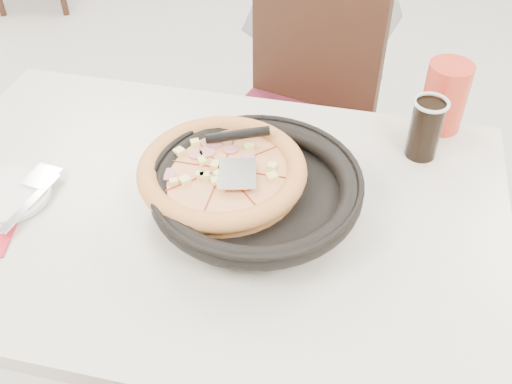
% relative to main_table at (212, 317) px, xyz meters
% --- Properties ---
extents(floor, '(7.00, 7.00, 0.00)m').
position_rel_main_table_xyz_m(floor, '(0.11, 0.39, -0.38)').
color(floor, '#ABABA6').
rests_on(floor, ground).
extents(main_table, '(1.25, 0.88, 0.75)m').
position_rel_main_table_xyz_m(main_table, '(0.00, 0.00, 0.00)').
color(main_table, beige).
rests_on(main_table, floor).
extents(chair_far, '(0.51, 0.51, 0.95)m').
position_rel_main_table_xyz_m(chair_far, '(0.06, 0.64, 0.10)').
color(chair_far, black).
rests_on(chair_far, floor).
extents(trivet, '(0.11, 0.11, 0.04)m').
position_rel_main_table_xyz_m(trivet, '(0.10, 0.01, 0.39)').
color(trivet, black).
rests_on(trivet, main_table).
extents(pizza_pan, '(0.39, 0.39, 0.01)m').
position_rel_main_table_xyz_m(pizza_pan, '(0.11, 0.01, 0.42)').
color(pizza_pan, black).
rests_on(pizza_pan, trivet).
extents(pizza, '(0.33, 0.33, 0.02)m').
position_rel_main_table_xyz_m(pizza, '(0.04, 0.03, 0.44)').
color(pizza, '#DC9656').
rests_on(pizza, pizza_pan).
extents(pizza_server, '(0.09, 0.10, 0.00)m').
position_rel_main_table_xyz_m(pizza_server, '(0.07, 0.01, 0.47)').
color(pizza_server, silver).
rests_on(pizza_server, pizza).
extents(side_plate, '(0.18, 0.18, 0.01)m').
position_rel_main_table_xyz_m(side_plate, '(-0.39, -0.06, 0.38)').
color(side_plate, white).
rests_on(side_plate, napkin).
extents(fork, '(0.04, 0.18, 0.00)m').
position_rel_main_table_xyz_m(fork, '(-0.33, -0.08, 0.39)').
color(fork, silver).
rests_on(fork, side_plate).
extents(cola_glass, '(0.07, 0.07, 0.13)m').
position_rel_main_table_xyz_m(cola_glass, '(0.42, 0.26, 0.44)').
color(cola_glass, black).
rests_on(cola_glass, main_table).
extents(red_cup, '(0.10, 0.10, 0.16)m').
position_rel_main_table_xyz_m(red_cup, '(0.46, 0.38, 0.45)').
color(red_cup, red).
rests_on(red_cup, main_table).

